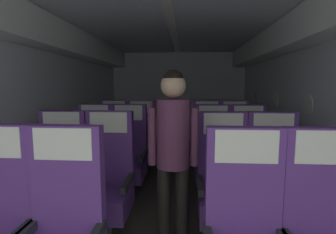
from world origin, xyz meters
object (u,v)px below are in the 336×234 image
Objects in this scene: seat_c_right_aisle at (248,159)px; seat_d_right_aisle at (235,143)px; seat_d_right_window at (207,143)px; seat_d_left_window at (113,141)px; seat_b_right_window at (223,186)px; seat_c_left_aisle at (128,157)px; seat_b_right_aisle at (274,187)px; seat_c_right_window at (213,158)px; flight_attendant at (173,141)px; seat_b_left_window at (60,182)px; seat_b_left_aisle at (107,183)px; seat_c_left_window at (94,156)px; seat_d_left_aisle at (141,142)px.

seat_c_right_aisle and seat_d_right_aisle have the same top height.
seat_d_right_aisle is 1.00× the size of seat_d_right_window.
seat_c_right_aisle and seat_d_left_window have the same top height.
seat_b_right_window is 1.44m from seat_c_left_aisle.
seat_d_right_aisle is (-0.01, 1.84, 0.00)m from seat_b_right_aisle.
seat_c_right_window is 0.76× the size of flight_attendant.
seat_d_right_window is at bearing 90.02° from seat_b_right_window.
seat_c_left_aisle is 1.00× the size of seat_d_right_aisle.
seat_b_left_window and seat_b_left_aisle have the same top height.
seat_d_left_window is 0.76× the size of flight_attendant.
seat_d_left_window is at bearing 104.45° from seat_b_left_aisle.
seat_c_right_aisle is at bearing 30.48° from seat_b_left_aisle.
seat_b_left_window is at bearing -90.01° from seat_c_left_window.
seat_c_left_window is 0.91m from seat_d_left_window.
seat_c_right_aisle is at bearing 0.74° from seat_c_left_aisle.
seat_b_left_aisle is at bearing -75.55° from seat_d_left_window.
seat_c_right_window is 1.82m from seat_d_left_window.
seat_c_left_window and seat_d_right_window have the same top height.
seat_b_right_aisle is 1.00× the size of seat_d_right_aisle.
seat_c_left_aisle is at bearing -149.08° from seat_d_right_aisle.
seat_d_right_aisle is (2.03, 1.85, 0.00)m from seat_b_left_window.
seat_c_right_aisle is 1.02m from seat_d_right_window.
seat_b_right_aisle and seat_b_right_window have the same top height.
seat_c_right_aisle is 0.92m from seat_d_right_aisle.
seat_b_right_window is at bearing -89.98° from seat_d_right_window.
seat_b_left_window is 1.00× the size of seat_c_right_aisle.
seat_d_left_aisle is at bearing 75.76° from seat_b_left_window.
seat_d_left_aisle is (0.00, 0.93, 0.00)m from seat_c_left_aisle.
seat_d_left_aisle and seat_d_right_window have the same top height.
seat_d_right_window is at bearing 58.80° from seat_b_left_aisle.
flight_attendant reaches higher than seat_c_right_window.
seat_b_left_window and seat_b_right_aisle have the same top height.
seat_d_left_window is at bearing -179.08° from seat_d_left_aisle.
seat_c_right_aisle is at bearing -63.15° from seat_d_right_window.
seat_c_left_window is 1.00× the size of seat_c_right_window.
seat_d_left_aisle is (0.47, 1.84, 0.00)m from seat_b_left_window.
seat_c_right_window is at bearing -116.07° from seat_d_right_aisle.
seat_c_right_aisle is 0.45m from seat_c_right_window.
seat_d_right_aisle is (1.57, 0.01, 0.00)m from seat_d_left_aisle.
seat_b_right_window is 1.82m from seat_c_left_window.
seat_b_left_window is at bearing -137.67° from seat_d_right_aisle.
seat_c_right_window is 1.31m from flight_attendant.
seat_b_right_window is 1.00× the size of seat_c_left_window.
seat_c_left_window is at bearing 179.39° from seat_c_left_aisle.
seat_c_right_window is 1.00× the size of seat_d_right_window.
seat_d_right_window is at bearing 39.78° from seat_c_left_aisle.
seat_c_left_window is 1.03m from seat_d_left_aisle.
seat_c_left_window and seat_c_right_aisle have the same top height.
seat_b_right_aisle and seat_c_right_aisle have the same top height.
seat_b_right_aisle and seat_d_right_aisle have the same top height.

